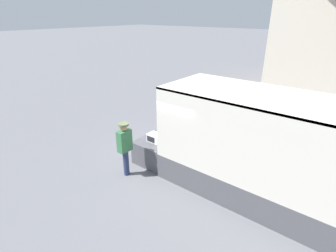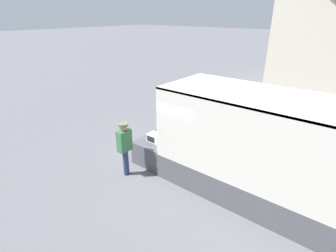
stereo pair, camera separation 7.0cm
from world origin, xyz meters
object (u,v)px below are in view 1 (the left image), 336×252
(portable_generator, at_px, (174,128))
(microwave, at_px, (155,138))
(worker_person, at_px, (125,144))
(box_truck, at_px, (328,187))

(portable_generator, bearing_deg, microwave, -97.82)
(microwave, height_order, portable_generator, portable_generator)
(portable_generator, bearing_deg, worker_person, -99.48)
(portable_generator, relative_size, worker_person, 0.35)
(box_truck, height_order, portable_generator, box_truck)
(box_truck, relative_size, worker_person, 4.14)
(microwave, bearing_deg, box_truck, 5.61)
(microwave, height_order, worker_person, worker_person)
(box_truck, xyz_separation_m, microwave, (-5.02, -0.49, -0.05))
(microwave, relative_size, worker_person, 0.28)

